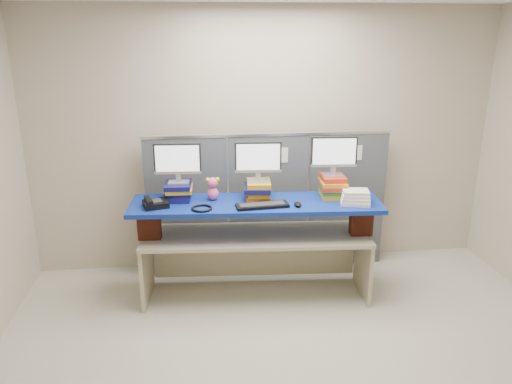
{
  "coord_description": "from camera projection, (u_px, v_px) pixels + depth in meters",
  "views": [
    {
      "loc": [
        -0.76,
        -3.22,
        2.56
      ],
      "look_at": [
        -0.21,
        1.19,
        1.09
      ],
      "focal_mm": 35.0,
      "sensor_mm": 36.0,
      "label": 1
    }
  ],
  "objects": [
    {
      "name": "monitor_center",
      "position": [
        258.0,
        159.0,
        4.7
      ],
      "size": [
        0.44,
        0.14,
        0.38
      ],
      "rotation": [
        0.0,
        0.0,
        -0.08
      ],
      "color": "#B3B3B8",
      "rests_on": "book_stack_center"
    },
    {
      "name": "book_stack_right",
      "position": [
        332.0,
        186.0,
        4.83
      ],
      "size": [
        0.26,
        0.31,
        0.21
      ],
      "color": "gold",
      "rests_on": "blue_board"
    },
    {
      "name": "brick_pier_right",
      "position": [
        361.0,
        220.0,
        4.77
      ],
      "size": [
        0.22,
        0.13,
        0.29
      ],
      "primitive_type": "cube",
      "rotation": [
        0.0,
        0.0,
        -0.08
      ],
      "color": "maroon",
      "rests_on": "desk"
    },
    {
      "name": "monitor_left",
      "position": [
        178.0,
        161.0,
        4.67
      ],
      "size": [
        0.44,
        0.14,
        0.38
      ],
      "rotation": [
        0.0,
        0.0,
        -0.08
      ],
      "color": "#B3B3B8",
      "rests_on": "book_stack_left"
    },
    {
      "name": "book_stack_left",
      "position": [
        179.0,
        191.0,
        4.77
      ],
      "size": [
        0.27,
        0.31,
        0.16
      ],
      "color": "#12124F",
      "rests_on": "blue_board"
    },
    {
      "name": "keyboard",
      "position": [
        262.0,
        205.0,
        4.58
      ],
      "size": [
        0.5,
        0.2,
        0.03
      ],
      "rotation": [
        0.0,
        0.0,
        0.09
      ],
      "color": "black",
      "rests_on": "blue_board"
    },
    {
      "name": "cubicle_partition",
      "position": [
        268.0,
        203.0,
        5.36
      ],
      "size": [
        2.6,
        0.06,
        1.53
      ],
      "color": "#43474F",
      "rests_on": "ground"
    },
    {
      "name": "blue_board",
      "position": [
        256.0,
        204.0,
        4.72
      ],
      "size": [
        2.4,
        0.77,
        0.04
      ],
      "primitive_type": "cube",
      "rotation": [
        0.0,
        0.0,
        -0.08
      ],
      "color": "navy",
      "rests_on": "brick_pier_left"
    },
    {
      "name": "monitor_right",
      "position": [
        334.0,
        154.0,
        4.72
      ],
      "size": [
        0.44,
        0.14,
        0.38
      ],
      "rotation": [
        0.0,
        0.0,
        -0.08
      ],
      "color": "#B3B3B8",
      "rests_on": "book_stack_right"
    },
    {
      "name": "book_stack_center",
      "position": [
        258.0,
        189.0,
        4.8
      ],
      "size": [
        0.29,
        0.33,
        0.17
      ],
      "color": "orange",
      "rests_on": "blue_board"
    },
    {
      "name": "binder_stack",
      "position": [
        355.0,
        197.0,
        4.66
      ],
      "size": [
        0.31,
        0.27,
        0.13
      ],
      "rotation": [
        0.0,
        0.0,
        -0.24
      ],
      "color": "white",
      "rests_on": "blue_board"
    },
    {
      "name": "brick_pier_left",
      "position": [
        149.0,
        224.0,
        4.68
      ],
      "size": [
        0.22,
        0.13,
        0.29
      ],
      "primitive_type": "cube",
      "rotation": [
        0.0,
        0.0,
        -0.08
      ],
      "color": "maroon",
      "rests_on": "desk"
    },
    {
      "name": "desk_phone",
      "position": [
        155.0,
        203.0,
        4.57
      ],
      "size": [
        0.26,
        0.24,
        0.09
      ],
      "rotation": [
        0.0,
        0.0,
        0.28
      ],
      "color": "black",
      "rests_on": "blue_board"
    },
    {
      "name": "plush_toy",
      "position": [
        213.0,
        188.0,
        4.74
      ],
      "size": [
        0.13,
        0.1,
        0.22
      ],
      "rotation": [
        0.0,
        0.0,
        -0.39
      ],
      "color": "#FF6197",
      "rests_on": "blue_board"
    },
    {
      "name": "headset",
      "position": [
        202.0,
        208.0,
        4.52
      ],
      "size": [
        0.21,
        0.21,
        0.02
      ],
      "primitive_type": "torus",
      "rotation": [
        0.0,
        0.0,
        -0.11
      ],
      "color": "black",
      "rests_on": "blue_board"
    },
    {
      "name": "desk",
      "position": [
        256.0,
        247.0,
        4.86
      ],
      "size": [
        2.22,
        0.8,
        0.66
      ],
      "rotation": [
        0.0,
        0.0,
        -0.08
      ],
      "color": "tan",
      "rests_on": "ground"
    },
    {
      "name": "room",
      "position": [
        306.0,
        202.0,
        3.48
      ],
      "size": [
        5.0,
        4.0,
        2.8
      ],
      "color": "#C2B5A0",
      "rests_on": "ground"
    },
    {
      "name": "mouse",
      "position": [
        298.0,
        204.0,
        4.6
      ],
      "size": [
        0.11,
        0.13,
        0.04
      ],
      "primitive_type": "ellipsoid",
      "rotation": [
        0.0,
        0.0,
        -0.45
      ],
      "color": "black",
      "rests_on": "blue_board"
    }
  ]
}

